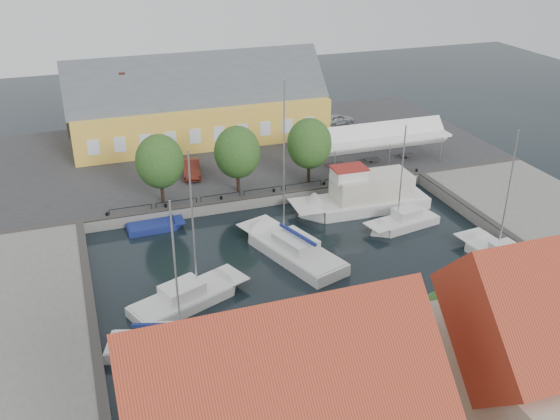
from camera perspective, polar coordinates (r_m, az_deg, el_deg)
name	(u,v)px	position (r m, az deg, el deg)	size (l,w,h in m)	color
ground	(305,259)	(48.88, 2.32, -4.48)	(140.00, 140.00, 0.00)	black
north_quay	(229,154)	(68.53, -4.70, 5.09)	(56.00, 26.00, 1.00)	#2D2D30
west_quay	(0,323)	(44.75, -24.26, -9.44)	(12.00, 24.00, 1.00)	slate
east_quay	(553,222)	(58.22, 23.71, -1.02)	(12.00, 24.00, 1.00)	slate
quay_edge_fittings	(285,221)	(52.28, 0.47, -0.99)	(56.00, 24.72, 0.40)	#383533
warehouse	(193,108)	(71.71, -7.97, 9.18)	(28.56, 14.00, 9.55)	yellow
tent_canopy	(382,137)	(64.85, 9.31, 6.61)	(14.00, 4.00, 2.83)	white
quay_trees	(237,152)	(56.55, -3.94, 5.30)	(18.20, 4.20, 6.30)	black
car_silver	(337,119)	(76.54, 5.23, 8.27)	(1.71, 4.25, 1.45)	#A9ADB1
car_red	(191,168)	(61.80, -8.10, 3.81)	(1.60, 4.59, 1.51)	#5A1E14
center_sailboat	(292,251)	(49.11, 1.12, -3.81)	(6.32, 11.00, 14.41)	silver
trawler	(365,198)	(57.05, 7.75, 1.10)	(12.87, 4.19, 5.00)	silver
east_boat_a	(403,224)	(54.57, 11.19, -1.25)	(7.00, 3.42, 9.80)	silver
east_boat_c	(505,261)	(51.00, 19.89, -4.44)	(3.63, 8.98, 11.14)	silver
west_boat_c	(187,300)	(44.02, -8.48, -8.12)	(8.96, 5.81, 11.66)	silver
west_boat_d	(169,347)	(39.92, -10.14, -12.27)	(8.32, 4.80, 10.85)	silver
launch_sw	(173,404)	(36.36, -9.73, -17.10)	(5.81, 2.79, 0.98)	silver
launch_nw	(155,228)	(54.28, -11.37, -1.62)	(4.96, 2.08, 0.88)	navy
townhouses	(544,391)	(30.33, 23.00, -14.98)	(36.30, 8.50, 12.00)	#B9A68E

